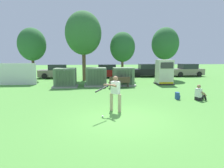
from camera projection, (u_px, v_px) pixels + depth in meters
name	position (u px, v px, depth m)	size (l,w,h in m)	color
ground_plane	(122.00, 119.00, 8.19)	(96.00, 96.00, 0.00)	#51933D
fence_panel	(9.00, 74.00, 17.45)	(4.80, 0.12, 2.00)	white
transformer_west	(65.00, 78.00, 16.43)	(2.10, 1.70, 1.62)	#9E9B93
transformer_mid_west	(96.00, 77.00, 17.05)	(2.10, 1.70, 1.62)	#9E9B93
transformer_mid_east	(123.00, 77.00, 17.26)	(2.10, 1.70, 1.62)	#9E9B93
generator_enclosure	(164.00, 72.00, 17.93)	(1.60, 1.40, 2.30)	#262626
park_bench	(119.00, 81.00, 16.01)	(1.84, 0.65, 0.92)	#4C3828
batter	(115.00, 92.00, 9.13)	(1.26, 1.37, 1.74)	tan
sports_ball	(103.00, 116.00, 8.39)	(0.09, 0.09, 0.09)	white
seated_spectator	(200.00, 94.00, 11.61)	(0.79, 0.64, 0.96)	black
backpack	(177.00, 96.00, 11.84)	(0.30, 0.34, 0.44)	#264C8C
tree_left	(32.00, 45.00, 20.48)	(2.95, 2.95, 5.64)	brown
tree_center_left	(83.00, 33.00, 20.05)	(3.82, 3.82, 7.29)	brown
tree_center_right	(122.00, 47.00, 20.97)	(2.75, 2.75, 5.25)	brown
tree_right	(165.00, 44.00, 21.82)	(3.07, 3.07, 5.87)	#4C3828
parked_car_leftmost	(57.00, 72.00, 23.18)	(4.33, 2.19, 1.62)	gray
parked_car_left_of_center	(106.00, 71.00, 23.52)	(4.24, 2.00, 1.62)	maroon
parked_car_right_of_center	(146.00, 71.00, 24.67)	(4.23, 1.98, 1.62)	black
parked_car_rightmost	(187.00, 70.00, 25.08)	(4.27, 2.07, 1.62)	gray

